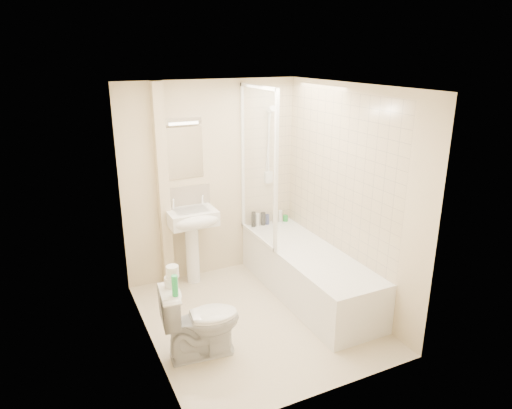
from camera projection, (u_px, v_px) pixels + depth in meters
name	position (u px, v px, depth m)	size (l,w,h in m)	color
floor	(256.00, 318.00, 4.86)	(2.50, 2.50, 0.00)	beige
wall_back	(212.00, 181.00, 5.54)	(2.20, 0.02, 2.40)	beige
wall_left	(144.00, 230.00, 4.02)	(0.02, 2.50, 2.40)	beige
wall_right	(348.00, 197.00, 4.92)	(0.02, 2.50, 2.40)	beige
ceiling	(257.00, 86.00, 4.09)	(2.20, 2.50, 0.02)	white
tile_back	(268.00, 157.00, 5.77)	(0.70, 0.01, 1.75)	beige
tile_right	(338.00, 173.00, 5.02)	(0.01, 2.10, 1.75)	beige
pipe_boxing	(163.00, 189.00, 5.24)	(0.12, 0.12, 2.40)	beige
splashback	(186.00, 198.00, 5.45)	(0.60, 0.01, 0.30)	beige
mirror	(184.00, 153.00, 5.27)	(0.46, 0.01, 0.60)	white
strip_light	(183.00, 121.00, 5.13)	(0.42, 0.07, 0.07)	silver
bathtub	(308.00, 272.00, 5.24)	(0.70, 2.10, 0.55)	white
shower_screen	(258.00, 166.00, 5.24)	(0.04, 0.92, 1.80)	white
shower_fixture	(269.00, 148.00, 5.69)	(0.10, 0.16, 0.99)	white
pedestal_sink	(193.00, 226.00, 5.34)	(0.56, 0.50, 1.07)	white
bottle_black_a	(254.00, 219.00, 5.85)	(0.05, 0.05, 0.20)	black
bottle_white_a	(258.00, 220.00, 5.88)	(0.05, 0.05, 0.17)	white
bottle_black_b	(263.00, 219.00, 5.91)	(0.06, 0.06, 0.17)	black
bottle_blue	(267.00, 219.00, 5.94)	(0.05, 0.05, 0.13)	navy
bottle_cream	(275.00, 217.00, 5.98)	(0.05, 0.05, 0.15)	beige
bottle_white_b	(280.00, 216.00, 6.02)	(0.06, 0.06, 0.16)	silver
bottle_green	(285.00, 218.00, 6.06)	(0.07, 0.07, 0.08)	green
toilet	(201.00, 320.00, 4.17)	(0.75, 0.48, 0.72)	white
toilet_roll_lower	(171.00, 282.00, 4.02)	(0.12, 0.12, 0.09)	white
toilet_roll_upper	(173.00, 271.00, 4.00)	(0.11, 0.11, 0.10)	white
green_bottle	(175.00, 286.00, 3.85)	(0.05, 0.05, 0.19)	green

